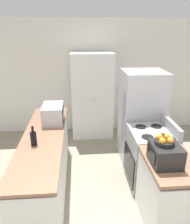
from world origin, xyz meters
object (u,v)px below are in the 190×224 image
Objects in this scene: refrigerator at (141,117)px; microwave at (53,113)px; pantry_cabinet at (92,96)px; stove at (149,157)px; wine_bottle at (34,138)px; fruit_bowl at (165,141)px; toaster_oven at (165,154)px.

refrigerator is 1.61m from microwave.
stove is (0.79, -1.79, -0.49)m from pantry_cabinet.
wine_bottle is 1.67m from fruit_bowl.
fruit_bowl reaches higher than wine_bottle.
microwave is 1.94m from toaster_oven.
wine_bottle is (-0.93, -2.06, 0.06)m from pantry_cabinet.
refrigerator is 2.05m from wine_bottle.
microwave is (-1.58, -0.24, 0.21)m from refrigerator.
microwave is at bearing -171.43° from refrigerator.
fruit_bowl reaches higher than toaster_oven.
microwave is 1.36× the size of toaster_oven.
refrigerator is 3.45× the size of microwave.
wine_bottle is (-1.72, -0.26, 0.55)m from stove.
microwave is (-1.53, 0.51, 0.60)m from stove.
refrigerator is at bearing 83.57° from toaster_oven.
pantry_cabinet reaches higher than microwave.
pantry_cabinet is at bearing 128.83° from refrigerator.
wine_bottle is 0.75× the size of toaster_oven.
refrigerator is 6.28× the size of wine_bottle.
fruit_bowl is at bearing -100.52° from stove.
microwave is at bearing -120.02° from pantry_cabinet.
toaster_oven is 0.17m from fruit_bowl.
pantry_cabinet is 2.02m from stove.
pantry_cabinet is 1.12× the size of refrigerator.
microwave is at bearing 136.47° from toaster_oven.
microwave reaches higher than wine_bottle.
refrigerator is 7.64× the size of fruit_bowl.
stove is 1.72m from microwave.
pantry_cabinet is 2.70m from toaster_oven.
pantry_cabinet is 5.27× the size of toaster_oven.
stove is 1.10m from fruit_bowl.
refrigerator reaches higher than stove.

